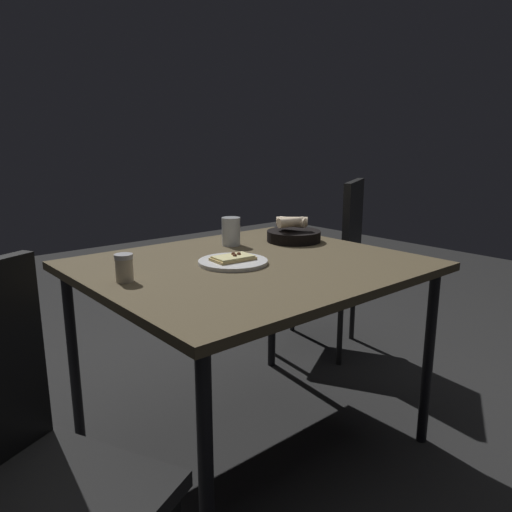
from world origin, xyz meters
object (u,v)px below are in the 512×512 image
object	(u,v)px
pizza_plate	(233,261)
pepper_shaker	(124,269)
beer_glass	(231,233)
dining_table	(250,277)
chair_near	(332,257)
chair_far	(5,467)
bread_basket	(293,233)

from	to	relation	value
pizza_plate	pepper_shaker	distance (m)	0.41
beer_glass	dining_table	bearing A→B (deg)	65.41
chair_near	chair_far	xyz separation A→B (m)	(1.87, 0.74, -0.01)
chair_near	chair_far	bearing A→B (deg)	21.69
pizza_plate	chair_far	xyz separation A→B (m)	(0.88, 0.37, -0.22)
dining_table	bread_basket	distance (m)	0.44
bread_basket	chair_near	distance (m)	0.63
bread_basket	pepper_shaker	size ratio (longest dim) A/B	2.67
pizza_plate	chair_far	world-z (taller)	chair_far
pizza_plate	bread_basket	size ratio (longest dim) A/B	1.06
bread_basket	pepper_shaker	bearing A→B (deg)	7.06
dining_table	chair_far	xyz separation A→B (m)	(0.94, 0.35, -0.15)
dining_table	pizza_plate	world-z (taller)	pizza_plate
dining_table	pizza_plate	size ratio (longest dim) A/B	4.60
bread_basket	pepper_shaker	distance (m)	0.87
pepper_shaker	bread_basket	bearing A→B (deg)	-172.94
pizza_plate	chair_near	world-z (taller)	chair_near
dining_table	pepper_shaker	xyz separation A→B (m)	(0.47, -0.06, 0.10)
bread_basket	beer_glass	bearing A→B (deg)	-24.23
pepper_shaker	beer_glass	bearing A→B (deg)	-159.59
pepper_shaker	chair_near	xyz separation A→B (m)	(-1.40, -0.33, -0.24)
beer_glass	chair_far	size ratio (longest dim) A/B	0.13
pizza_plate	chair_far	size ratio (longest dim) A/B	0.27
pizza_plate	chair_near	xyz separation A→B (m)	(-0.99, -0.37, -0.21)
bread_basket	chair_far	world-z (taller)	chair_far
beer_glass	chair_far	xyz separation A→B (m)	(1.07, 0.64, -0.26)
bread_basket	beer_glass	size ratio (longest dim) A/B	1.99
beer_glass	pepper_shaker	distance (m)	0.64
pepper_shaker	chair_far	distance (m)	0.68
dining_table	bread_basket	size ratio (longest dim) A/B	4.87
chair_near	beer_glass	bearing A→B (deg)	7.78
dining_table	pepper_shaker	world-z (taller)	pepper_shaker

